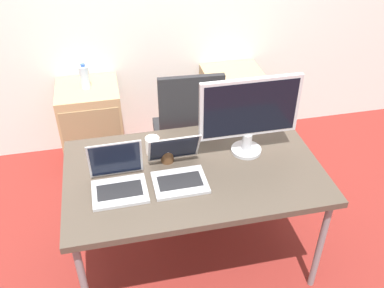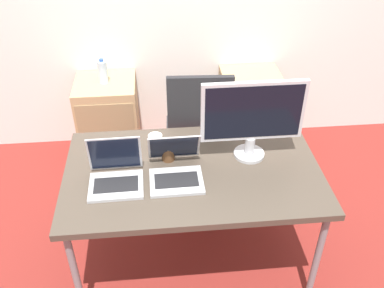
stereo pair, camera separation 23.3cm
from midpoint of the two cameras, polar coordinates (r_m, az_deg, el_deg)
ground_plane at (r=3.02m, az=-2.10°, el=-14.60°), size 14.00×14.00×0.00m
desk at (r=2.52m, az=-2.44°, el=-4.36°), size 1.49×0.89×0.75m
office_chair at (r=3.27m, az=-2.64°, el=-0.14°), size 0.56×0.57×1.08m
cabinet_left at (r=3.70m, az=-14.89°, el=2.30°), size 0.49×0.47×0.72m
cabinet_right at (r=3.80m, az=3.58°, el=4.51°), size 0.49×0.47×0.72m
water_bottle at (r=3.48m, az=-16.03°, el=8.53°), size 0.07×0.07×0.20m
laptop_left at (r=2.39m, az=-12.59°, el=-4.87°), size 0.30×0.27×0.25m
laptop_right at (r=2.41m, az=-4.67°, el=-3.66°), size 0.30×0.34×0.23m
monitor at (r=2.48m, az=5.02°, el=4.04°), size 0.60×0.18×0.50m
coffee_cup_white at (r=2.60m, az=-7.84°, el=-0.29°), size 0.09×0.09×0.11m
coffee_cup_brown at (r=2.53m, az=-5.98°, el=-1.47°), size 0.08×0.08×0.10m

